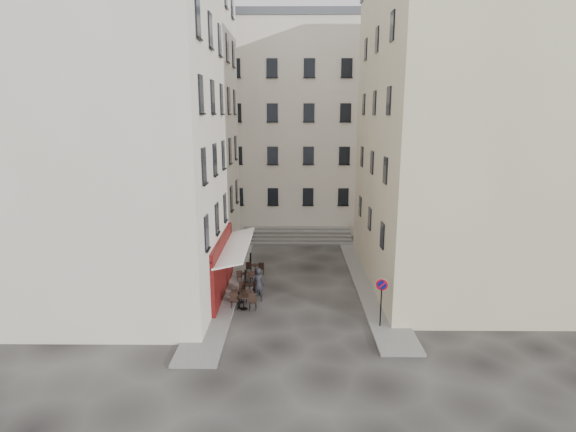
{
  "coord_description": "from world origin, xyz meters",
  "views": [
    {
      "loc": [
        -0.39,
        -23.74,
        10.28
      ],
      "look_at": [
        -0.63,
        4.0,
        4.06
      ],
      "focal_mm": 28.0,
      "sensor_mm": 36.0,
      "label": 1
    }
  ],
  "objects_px": {
    "no_parking_sign": "(382,294)",
    "bistro_table_b": "(242,296)",
    "bistro_table_a": "(244,301)",
    "pedestrian": "(258,284)"
  },
  "relations": [
    {
      "from": "bistro_table_a",
      "to": "pedestrian",
      "type": "height_order",
      "value": "pedestrian"
    },
    {
      "from": "bistro_table_a",
      "to": "pedestrian",
      "type": "xyz_separation_m",
      "value": [
        0.7,
        1.23,
        0.47
      ]
    },
    {
      "from": "bistro_table_b",
      "to": "no_parking_sign",
      "type": "bearing_deg",
      "value": -22.87
    },
    {
      "from": "bistro_table_a",
      "to": "bistro_table_b",
      "type": "bearing_deg",
      "value": 103.28
    },
    {
      "from": "no_parking_sign",
      "to": "bistro_table_b",
      "type": "relative_size",
      "value": 2.19
    },
    {
      "from": "bistro_table_a",
      "to": "bistro_table_b",
      "type": "height_order",
      "value": "bistro_table_a"
    },
    {
      "from": "bistro_table_a",
      "to": "bistro_table_b",
      "type": "distance_m",
      "value": 0.92
    },
    {
      "from": "no_parking_sign",
      "to": "pedestrian",
      "type": "xyz_separation_m",
      "value": [
        -6.26,
        3.37,
        -0.85
      ]
    },
    {
      "from": "no_parking_sign",
      "to": "bistro_table_a",
      "type": "relative_size",
      "value": 1.82
    },
    {
      "from": "bistro_table_a",
      "to": "no_parking_sign",
      "type": "bearing_deg",
      "value": -17.03
    }
  ]
}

